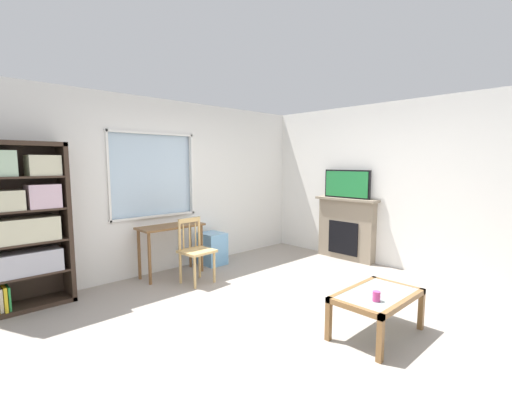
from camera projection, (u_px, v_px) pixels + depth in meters
The scene contains 11 objects.
ground at pixel (283, 315), 3.90m from camera, with size 6.19×5.84×0.02m, color #9E9389.
wall_back_with_window at pixel (169, 187), 5.50m from camera, with size 5.19×0.15×2.61m.
wall_right at pixel (396, 186), 5.57m from camera, with size 0.12×5.04×2.61m, color white.
bookshelf at pixel (24, 222), 3.99m from camera, with size 0.90×0.38×1.90m.
desk_under_window at pixel (171, 234), 5.20m from camera, with size 0.96×0.41×0.75m.
wooden_chair at pixel (195, 250), 4.90m from camera, with size 0.45×0.43×0.90m.
plastic_drawer_unit at pixel (212, 249), 5.82m from camera, with size 0.35×0.40×0.52m, color #72ADDB.
fireplace at pixel (346, 228), 6.11m from camera, with size 0.26×1.13×1.07m.
tv at pixel (347, 184), 6.00m from camera, with size 0.06×0.86×0.48m.
coffee_table at pixel (377, 299), 3.40m from camera, with size 0.91×0.57×0.42m.
sippy_cup at pixel (376, 296), 3.20m from camera, with size 0.07×0.07×0.09m, color #DB3D84.
Camera 1 is at (-2.79, -2.49, 1.67)m, focal length 24.74 mm.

